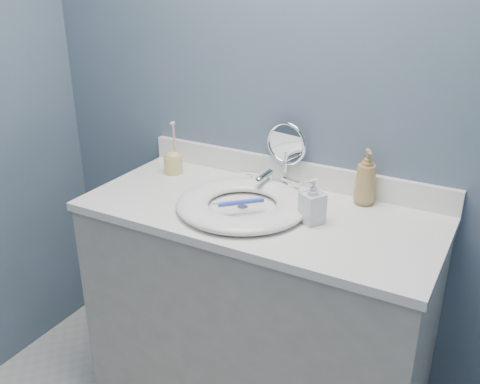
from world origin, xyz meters
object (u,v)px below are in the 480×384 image
Objects in this scene: soap_bottle_amber at (366,177)px; toothbrush_holder at (173,161)px; soap_bottle_clear at (313,201)px; makeup_mirror at (286,151)px.

toothbrush_holder is at bearing 159.34° from soap_bottle_amber.
soap_bottle_clear is 0.70× the size of toothbrush_holder.
soap_bottle_clear is (-0.10, -0.22, -0.02)m from soap_bottle_amber.
soap_bottle_clear is (0.21, -0.25, -0.06)m from makeup_mirror.
soap_bottle_amber is 0.75m from toothbrush_holder.
toothbrush_holder is at bearing -161.51° from soap_bottle_clear.
toothbrush_holder reaches higher than soap_bottle_amber.
soap_bottle_amber is at bearing 0.57° from makeup_mirror.
makeup_mirror is at bearing 160.53° from soap_bottle_clear.
soap_bottle_amber is (0.31, -0.03, -0.03)m from makeup_mirror.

